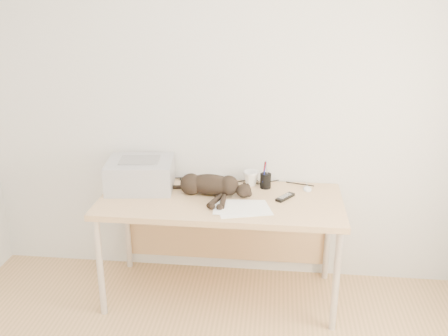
# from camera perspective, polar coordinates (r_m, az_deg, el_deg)

# --- Properties ---
(wall_back) EXTENTS (3.50, 0.00, 3.50)m
(wall_back) POSITION_cam_1_polar(r_m,az_deg,el_deg) (3.46, 0.27, 7.42)
(wall_back) COLOR silver
(wall_back) RESTS_ON floor
(desk) EXTENTS (1.60, 0.70, 0.74)m
(desk) POSITION_cam_1_polar(r_m,az_deg,el_deg) (3.43, -0.23, -4.98)
(desk) COLOR tan
(desk) RESTS_ON floor
(printer) EXTENTS (0.49, 0.43, 0.21)m
(printer) POSITION_cam_1_polar(r_m,az_deg,el_deg) (3.48, -9.52, -0.69)
(printer) COLOR #A4A4A9
(printer) RESTS_ON desk
(papers) EXTENTS (0.39, 0.31, 0.01)m
(papers) POSITION_cam_1_polar(r_m,az_deg,el_deg) (3.15, 2.04, -4.61)
(papers) COLOR white
(papers) RESTS_ON desk
(cat) EXTENTS (0.65, 0.33, 0.15)m
(cat) POSITION_cam_1_polar(r_m,az_deg,el_deg) (3.33, -1.81, -2.03)
(cat) COLOR black
(cat) RESTS_ON desk
(mug) EXTENTS (0.15, 0.15, 0.10)m
(mug) POSITION_cam_1_polar(r_m,az_deg,el_deg) (3.50, 3.10, -1.19)
(mug) COLOR white
(mug) RESTS_ON desk
(pen_cup) EXTENTS (0.08, 0.08, 0.19)m
(pen_cup) POSITION_cam_1_polar(r_m,az_deg,el_deg) (3.46, 4.77, -1.43)
(pen_cup) COLOR black
(pen_cup) RESTS_ON desk
(remote_grey) EXTENTS (0.06, 0.17, 0.02)m
(remote_grey) POSITION_cam_1_polar(r_m,az_deg,el_deg) (3.53, -1.31, -1.70)
(remote_grey) COLOR gray
(remote_grey) RESTS_ON desk
(remote_black) EXTENTS (0.13, 0.16, 0.02)m
(remote_black) POSITION_cam_1_polar(r_m,az_deg,el_deg) (3.32, 7.00, -3.33)
(remote_black) COLOR black
(remote_black) RESTS_ON desk
(mouse) EXTENTS (0.06, 0.10, 0.03)m
(mouse) POSITION_cam_1_polar(r_m,az_deg,el_deg) (3.47, 9.51, -2.23)
(mouse) COLOR silver
(mouse) RESTS_ON desk
(cable_tangle) EXTENTS (1.36, 0.08, 0.01)m
(cable_tangle) POSITION_cam_1_polar(r_m,az_deg,el_deg) (3.58, 0.18, -1.45)
(cable_tangle) COLOR black
(cable_tangle) RESTS_ON desk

